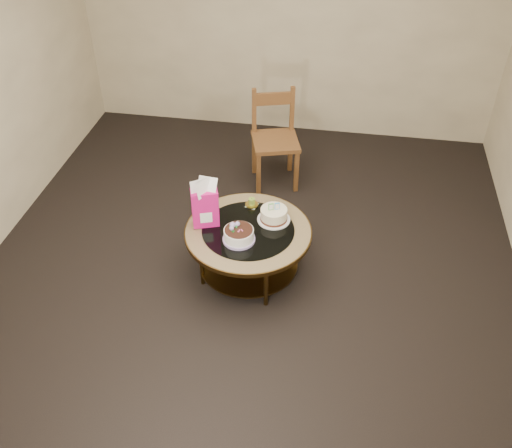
% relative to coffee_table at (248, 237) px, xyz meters
% --- Properties ---
extents(ground, '(5.00, 5.00, 0.00)m').
position_rel_coffee_table_xyz_m(ground, '(-0.00, 0.00, -0.38)').
color(ground, black).
rests_on(ground, ground).
extents(room_walls, '(4.52, 5.02, 2.61)m').
position_rel_coffee_table_xyz_m(room_walls, '(-0.00, 0.00, 1.16)').
color(room_walls, beige).
rests_on(room_walls, ground).
extents(coffee_table, '(1.02, 1.02, 0.46)m').
position_rel_coffee_table_xyz_m(coffee_table, '(0.00, 0.00, 0.00)').
color(coffee_table, '#533A17').
rests_on(coffee_table, ground).
extents(decorated_cake, '(0.25, 0.25, 0.15)m').
position_rel_coffee_table_xyz_m(decorated_cake, '(-0.05, -0.14, 0.13)').
color(decorated_cake, '#A990CC').
rests_on(decorated_cake, coffee_table).
extents(cream_cake, '(0.27, 0.27, 0.17)m').
position_rel_coffee_table_xyz_m(cream_cake, '(0.18, 0.15, 0.13)').
color(cream_cake, white).
rests_on(cream_cake, coffee_table).
extents(gift_bag, '(0.23, 0.20, 0.42)m').
position_rel_coffee_table_xyz_m(gift_bag, '(-0.35, 0.02, 0.29)').
color(gift_bag, '#EC168D').
rests_on(gift_bag, coffee_table).
extents(pillar_candle, '(0.11, 0.11, 0.08)m').
position_rel_coffee_table_xyz_m(pillar_candle, '(-0.03, 0.31, 0.11)').
color(pillar_candle, '#E0CD5C').
rests_on(pillar_candle, coffee_table).
extents(dining_chair, '(0.54, 0.54, 0.95)m').
position_rel_coffee_table_xyz_m(dining_chair, '(0.01, 1.40, 0.10)').
color(dining_chair, brown).
rests_on(dining_chair, ground).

